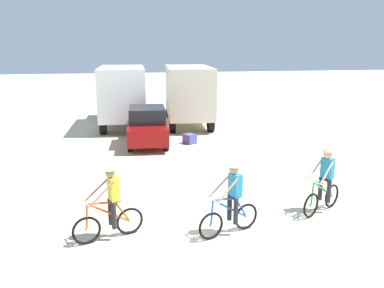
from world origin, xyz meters
The scene contains 8 objects.
ground_plane centered at (0.00, 0.00, 0.00)m, with size 120.00×120.00×0.00m, color beige.
box_truck_avon_van centered at (-2.15, 14.08, 1.87)m, with size 2.65×6.84×3.35m.
box_truck_cream_rv centered at (1.55, 13.77, 1.87)m, with size 2.94×6.93×3.35m.
sedan_parked centered at (-1.17, 9.29, 0.88)m, with size 2.03×4.31×1.76m.
cyclist_orange_shirt centered at (-2.78, 0.07, 0.85)m, with size 1.66×0.70×1.82m.
cyclist_cowboy_hat centered at (0.09, -0.22, 0.85)m, with size 1.65×0.73×1.82m.
cyclist_near_camera centered at (2.96, 0.58, 0.85)m, with size 1.52×0.94×1.82m.
supply_crate centered at (0.78, 9.02, 0.22)m, with size 0.53×0.47×0.45m, color #4C5199.
Camera 1 is at (-2.51, -8.77, 4.47)m, focal length 37.00 mm.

